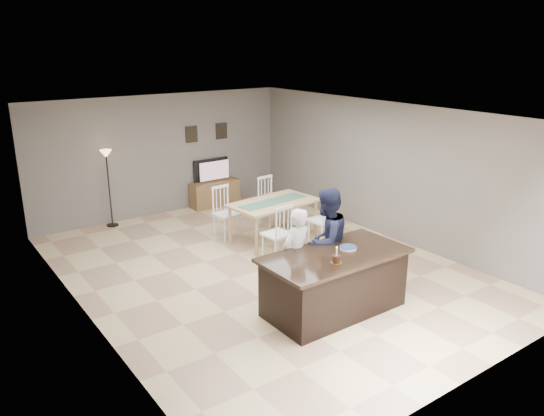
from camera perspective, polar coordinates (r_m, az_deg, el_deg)
floor at (r=9.30m, az=-0.90°, el=-6.61°), size 8.00×8.00×0.00m
room_shell at (r=8.75m, az=-0.95°, el=3.45°), size 8.00×8.00×8.00m
kitchen_island at (r=7.84m, az=6.70°, el=-7.92°), size 2.15×1.10×0.90m
tv_console at (r=12.82m, az=-6.15°, el=1.56°), size 1.20×0.40×0.60m
television at (r=12.73m, az=-6.39°, el=4.07°), size 0.91×0.12×0.53m
tv_screen_glow at (r=12.66m, az=-6.21°, el=4.03°), size 0.78×0.00×0.78m
picture_frames at (r=12.65m, az=-7.03°, el=8.06°), size 1.10×0.02×0.38m
doorway at (r=5.64m, az=-12.78°, el=-9.82°), size 0.00×2.10×2.65m
woman at (r=7.94m, az=2.61°, el=-5.19°), size 0.59×0.44×1.49m
man at (r=8.25m, az=5.85°, el=-3.58°), size 0.95×0.82×1.69m
birthday_cake at (r=7.34m, az=6.94°, el=-5.46°), size 0.15×0.15×0.24m
plate_stack at (r=7.84m, az=8.20°, el=-4.25°), size 0.25×0.25×0.04m
dining_table at (r=10.39m, az=0.16°, el=-0.04°), size 1.82×2.09×1.05m
floor_lamp at (r=11.60m, az=-17.31°, el=4.18°), size 0.25×0.25×1.66m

